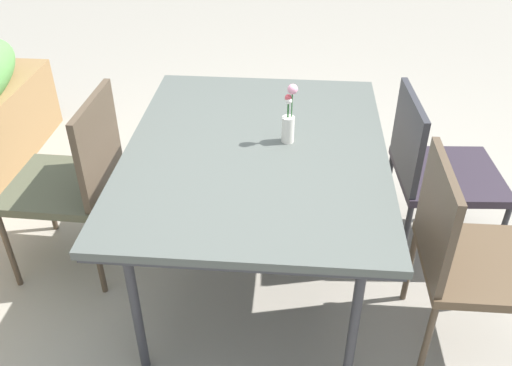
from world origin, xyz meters
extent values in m
plane|color=gray|center=(0.00, 0.00, 0.00)|extent=(12.00, 12.00, 0.00)
cube|color=#4C514C|center=(-0.03, 0.05, 0.73)|extent=(1.43, 1.11, 0.03)
cube|color=#333338|center=(-0.03, 0.05, 0.70)|extent=(1.40, 1.08, 0.02)
cylinder|color=#333338|center=(-0.61, -0.36, 0.35)|extent=(0.04, 0.04, 0.71)
cylinder|color=#333338|center=(0.55, -0.36, 0.35)|extent=(0.04, 0.04, 0.71)
cylinder|color=#333338|center=(-0.61, 0.47, 0.35)|extent=(0.04, 0.04, 0.71)
cylinder|color=#333338|center=(0.55, 0.47, 0.35)|extent=(0.04, 0.04, 0.71)
cube|color=#4C4B37|center=(0.01, 0.99, 0.46)|extent=(0.48, 0.48, 0.04)
cube|color=#4C3D2D|center=(0.01, 0.77, 0.69)|extent=(0.45, 0.04, 0.45)
cylinder|color=#4C3D2D|center=(-0.20, 1.21, 0.22)|extent=(0.03, 0.03, 0.45)
cylinder|color=#4C3D2D|center=(0.24, 1.20, 0.22)|extent=(0.03, 0.03, 0.45)
cylinder|color=#4C3D2D|center=(-0.21, 0.78, 0.22)|extent=(0.03, 0.03, 0.45)
cylinder|color=#4C3D2D|center=(0.22, 0.76, 0.22)|extent=(0.03, 0.03, 0.45)
cube|color=brown|center=(-0.35, -0.88, 0.44)|extent=(0.47, 0.47, 0.04)
cube|color=#4C3D2D|center=(-0.35, -0.66, 0.66)|extent=(0.45, 0.03, 0.44)
cylinder|color=#4C3D2D|center=(-0.14, -1.09, 0.21)|extent=(0.03, 0.03, 0.43)
cylinder|color=#4C3D2D|center=(-0.14, -0.66, 0.21)|extent=(0.03, 0.03, 0.43)
cylinder|color=#4C3D2D|center=(-0.57, -0.66, 0.21)|extent=(0.03, 0.03, 0.43)
cube|color=#2C242E|center=(0.29, -0.88, 0.43)|extent=(0.53, 0.53, 0.04)
cube|color=#2D2D33|center=(0.28, -0.65, 0.65)|extent=(0.47, 0.06, 0.41)
cylinder|color=#2D2D33|center=(0.53, -1.09, 0.21)|extent=(0.03, 0.03, 0.42)
cylinder|color=#2D2D33|center=(0.08, -1.12, 0.21)|extent=(0.03, 0.03, 0.42)
cylinder|color=#2D2D33|center=(0.50, -0.64, 0.21)|extent=(0.03, 0.03, 0.42)
cylinder|color=#2D2D33|center=(0.05, -0.67, 0.21)|extent=(0.03, 0.03, 0.42)
cylinder|color=silver|center=(0.03, -0.08, 0.80)|extent=(0.05, 0.05, 0.12)
cylinder|color=#2D662D|center=(0.03, -0.09, 0.90)|extent=(0.01, 0.01, 0.17)
sphere|color=pink|center=(0.03, -0.09, 0.99)|extent=(0.04, 0.04, 0.04)
cylinder|color=#2D662D|center=(0.03, -0.07, 0.88)|extent=(0.01, 0.01, 0.13)
sphere|color=#DB4C56|center=(0.03, -0.07, 0.95)|extent=(0.03, 0.03, 0.03)
cylinder|color=#2D662D|center=(0.03, -0.08, 0.88)|extent=(0.00, 0.01, 0.12)
sphere|color=white|center=(0.03, -0.08, 0.94)|extent=(0.03, 0.03, 0.03)
camera|label=1|loc=(-2.02, -0.11, 1.94)|focal=38.26mm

